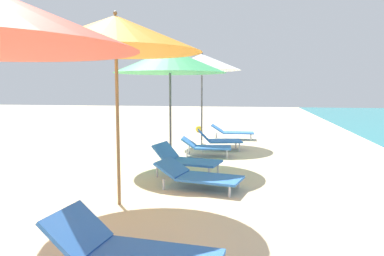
{
  "coord_description": "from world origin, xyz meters",
  "views": [
    {
      "loc": [
        0.95,
        4.74,
        1.74
      ],
      "look_at": [
        -0.02,
        10.1,
        1.16
      ],
      "focal_mm": 34.24,
      "sensor_mm": 36.0,
      "label": 1
    }
  ],
  "objects_px": {
    "lounger_fifth_shoreside": "(206,146)",
    "lounger_fifth_inland": "(186,159)",
    "lounger_third_shoreside": "(131,250)",
    "lounger_farthest_inland": "(219,140)",
    "lounger_fourth_shoreside": "(198,175)",
    "beach_ball": "(199,129)",
    "umbrella_farthest": "(202,62)",
    "umbrella_fourth": "(116,34)",
    "lounger_farthest_shoreside": "(232,132)",
    "umbrella_fifth": "(170,61)"
  },
  "relations": [
    {
      "from": "lounger_fifth_shoreside",
      "to": "lounger_fifth_inland",
      "type": "xyz_separation_m",
      "value": [
        -0.09,
        -2.16,
        0.07
      ]
    },
    {
      "from": "lounger_third_shoreside",
      "to": "lounger_farthest_inland",
      "type": "xyz_separation_m",
      "value": [
        -0.02,
        7.36,
        -0.04
      ]
    },
    {
      "from": "lounger_fourth_shoreside",
      "to": "lounger_fifth_inland",
      "type": "bearing_deg",
      "value": 125.8
    },
    {
      "from": "lounger_farthest_inland",
      "to": "beach_ball",
      "type": "bearing_deg",
      "value": 93.98
    },
    {
      "from": "umbrella_farthest",
      "to": "lounger_farthest_inland",
      "type": "height_order",
      "value": "umbrella_farthest"
    },
    {
      "from": "umbrella_fourth",
      "to": "lounger_fifth_inland",
      "type": "distance_m",
      "value": 3.02
    },
    {
      "from": "umbrella_farthest",
      "to": "lounger_farthest_inland",
      "type": "distance_m",
      "value": 2.61
    },
    {
      "from": "umbrella_fourth",
      "to": "lounger_farthest_shoreside",
      "type": "relative_size",
      "value": 1.92
    },
    {
      "from": "lounger_farthest_inland",
      "to": "lounger_farthest_shoreside",
      "type": "bearing_deg",
      "value": 71.92
    },
    {
      "from": "lounger_third_shoreside",
      "to": "umbrella_fourth",
      "type": "relative_size",
      "value": 0.55
    },
    {
      "from": "lounger_third_shoreside",
      "to": "lounger_fifth_inland",
      "type": "xyz_separation_m",
      "value": [
        -0.33,
        4.17,
        -0.0
      ]
    },
    {
      "from": "lounger_third_shoreside",
      "to": "lounger_fifth_inland",
      "type": "distance_m",
      "value": 4.18
    },
    {
      "from": "umbrella_fifth",
      "to": "lounger_fifth_shoreside",
      "type": "bearing_deg",
      "value": 59.62
    },
    {
      "from": "lounger_farthest_inland",
      "to": "umbrella_fifth",
      "type": "bearing_deg",
      "value": -125.03
    },
    {
      "from": "umbrella_fifth",
      "to": "beach_ball",
      "type": "height_order",
      "value": "umbrella_fifth"
    },
    {
      "from": "beach_ball",
      "to": "lounger_farthest_inland",
      "type": "bearing_deg",
      "value": -73.28
    },
    {
      "from": "lounger_fifth_shoreside",
      "to": "lounger_farthest_inland",
      "type": "xyz_separation_m",
      "value": [
        0.22,
        1.03,
        0.03
      ]
    },
    {
      "from": "lounger_fourth_shoreside",
      "to": "lounger_farthest_shoreside",
      "type": "distance_m",
      "value": 6.4
    },
    {
      "from": "umbrella_fifth",
      "to": "lounger_farthest_inland",
      "type": "height_order",
      "value": "umbrella_fifth"
    },
    {
      "from": "lounger_fifth_inland",
      "to": "lounger_farthest_inland",
      "type": "distance_m",
      "value": 3.21
    },
    {
      "from": "lounger_fourth_shoreside",
      "to": "lounger_fifth_inland",
      "type": "relative_size",
      "value": 1.13
    },
    {
      "from": "lounger_fifth_shoreside",
      "to": "lounger_farthest_inland",
      "type": "height_order",
      "value": "lounger_farthest_inland"
    },
    {
      "from": "lounger_third_shoreside",
      "to": "umbrella_fifth",
      "type": "relative_size",
      "value": 0.58
    },
    {
      "from": "umbrella_farthest",
      "to": "lounger_farthest_inland",
      "type": "xyz_separation_m",
      "value": [
        0.66,
        -1.13,
        -2.26
      ]
    },
    {
      "from": "lounger_fourth_shoreside",
      "to": "lounger_farthest_shoreside",
      "type": "bearing_deg",
      "value": 100.47
    },
    {
      "from": "lounger_fifth_shoreside",
      "to": "lounger_fifth_inland",
      "type": "relative_size",
      "value": 0.95
    },
    {
      "from": "lounger_farthest_shoreside",
      "to": "lounger_farthest_inland",
      "type": "height_order",
      "value": "lounger_farthest_inland"
    },
    {
      "from": "lounger_farthest_shoreside",
      "to": "beach_ball",
      "type": "bearing_deg",
      "value": 125.57
    },
    {
      "from": "lounger_fifth_shoreside",
      "to": "lounger_fifth_inland",
      "type": "bearing_deg",
      "value": -97.35
    },
    {
      "from": "lounger_farthest_inland",
      "to": "beach_ball",
      "type": "xyz_separation_m",
      "value": [
        -1.25,
        4.17,
        -0.17
      ]
    },
    {
      "from": "lounger_fifth_shoreside",
      "to": "lounger_farthest_inland",
      "type": "distance_m",
      "value": 1.05
    },
    {
      "from": "lounger_third_shoreside",
      "to": "beach_ball",
      "type": "relative_size",
      "value": 6.14
    },
    {
      "from": "lounger_fifth_inland",
      "to": "lounger_farthest_shoreside",
      "type": "distance_m",
      "value": 5.52
    },
    {
      "from": "umbrella_fifth",
      "to": "lounger_fifth_inland",
      "type": "xyz_separation_m",
      "value": [
        0.57,
        -1.04,
        -2.03
      ]
    },
    {
      "from": "umbrella_farthest",
      "to": "lounger_farthest_shoreside",
      "type": "relative_size",
      "value": 1.93
    },
    {
      "from": "lounger_fourth_shoreside",
      "to": "lounger_farthest_inland",
      "type": "distance_m",
      "value": 4.09
    },
    {
      "from": "lounger_third_shoreside",
      "to": "umbrella_fourth",
      "type": "xyz_separation_m",
      "value": [
        -0.97,
        2.19,
        2.19
      ]
    },
    {
      "from": "lounger_fifth_shoreside",
      "to": "lounger_farthest_shoreside",
      "type": "xyz_separation_m",
      "value": [
        0.44,
        3.34,
        0.0
      ]
    },
    {
      "from": "umbrella_fourth",
      "to": "lounger_farthest_shoreside",
      "type": "distance_m",
      "value": 7.89
    },
    {
      "from": "lounger_fifth_shoreside",
      "to": "lounger_farthest_shoreside",
      "type": "relative_size",
      "value": 0.89
    },
    {
      "from": "lounger_third_shoreside",
      "to": "beach_ball",
      "type": "distance_m",
      "value": 11.6
    },
    {
      "from": "lounger_fifth_shoreside",
      "to": "beach_ball",
      "type": "bearing_deg",
      "value": 96.28
    },
    {
      "from": "umbrella_fifth",
      "to": "lounger_farthest_shoreside",
      "type": "relative_size",
      "value": 1.81
    },
    {
      "from": "umbrella_fourth",
      "to": "lounger_fourth_shoreside",
      "type": "distance_m",
      "value": 2.73
    },
    {
      "from": "lounger_fifth_shoreside",
      "to": "beach_ball",
      "type": "xyz_separation_m",
      "value": [
        -1.03,
        5.2,
        -0.14
      ]
    },
    {
      "from": "umbrella_farthest",
      "to": "beach_ball",
      "type": "relative_size",
      "value": 11.31
    },
    {
      "from": "lounger_fifth_inland",
      "to": "umbrella_fourth",
      "type": "bearing_deg",
      "value": -96.83
    },
    {
      "from": "lounger_third_shoreside",
      "to": "lounger_fifth_shoreside",
      "type": "distance_m",
      "value": 6.33
    },
    {
      "from": "umbrella_fourth",
      "to": "umbrella_farthest",
      "type": "height_order",
      "value": "umbrella_farthest"
    },
    {
      "from": "lounger_farthest_shoreside",
      "to": "lounger_farthest_inland",
      "type": "bearing_deg",
      "value": -97.98
    }
  ]
}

